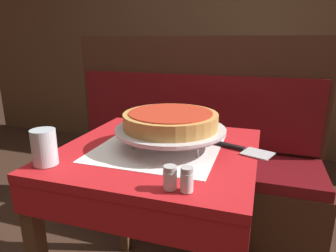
% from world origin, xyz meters
% --- Properties ---
extents(dining_table_front, '(0.71, 0.71, 0.76)m').
position_xyz_m(dining_table_front, '(0.00, 0.00, 0.66)').
color(dining_table_front, red).
rests_on(dining_table_front, ground_plane).
extents(dining_table_rear, '(0.71, 0.71, 0.76)m').
position_xyz_m(dining_table_rear, '(0.28, 1.67, 0.64)').
color(dining_table_rear, beige).
rests_on(dining_table_rear, ground_plane).
extents(booth_bench, '(1.60, 0.49, 1.17)m').
position_xyz_m(booth_bench, '(-0.07, 0.72, 0.34)').
color(booth_bench, '#3D2316').
rests_on(booth_bench, ground_plane).
extents(back_wall_panel, '(6.00, 0.04, 2.40)m').
position_xyz_m(back_wall_panel, '(0.00, 2.12, 1.20)').
color(back_wall_panel, brown).
rests_on(back_wall_panel, ground_plane).
extents(pizza_pan_stand, '(0.40, 0.40, 0.07)m').
position_xyz_m(pizza_pan_stand, '(0.04, 0.02, 0.83)').
color(pizza_pan_stand, '#ADADB2').
rests_on(pizza_pan_stand, dining_table_front).
extents(deep_dish_pizza, '(0.34, 0.34, 0.06)m').
position_xyz_m(deep_dish_pizza, '(0.04, 0.02, 0.86)').
color(deep_dish_pizza, '#C68E47').
rests_on(deep_dish_pizza, pizza_pan_stand).
extents(pizza_server, '(0.28, 0.15, 0.01)m').
position_xyz_m(pizza_server, '(0.28, 0.07, 0.76)').
color(pizza_server, '#BCBCC1').
rests_on(pizza_server, dining_table_front).
extents(water_glass_near, '(0.08, 0.08, 0.11)m').
position_xyz_m(water_glass_near, '(-0.29, -0.26, 0.82)').
color(water_glass_near, silver).
rests_on(water_glass_near, dining_table_front).
extents(salt_shaker, '(0.04, 0.04, 0.07)m').
position_xyz_m(salt_shaker, '(0.14, -0.29, 0.79)').
color(salt_shaker, silver).
rests_on(salt_shaker, dining_table_front).
extents(pepper_shaker, '(0.04, 0.04, 0.07)m').
position_xyz_m(pepper_shaker, '(0.18, -0.29, 0.79)').
color(pepper_shaker, silver).
rests_on(pepper_shaker, dining_table_front).
extents(condiment_caddy, '(0.12, 0.12, 0.18)m').
position_xyz_m(condiment_caddy, '(0.35, 1.71, 0.81)').
color(condiment_caddy, black).
rests_on(condiment_caddy, dining_table_rear).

